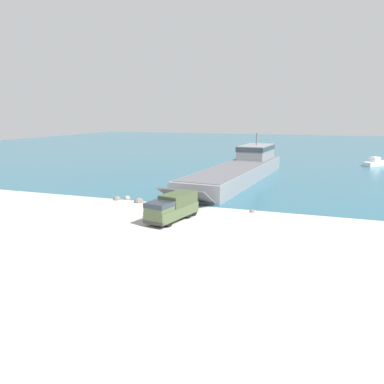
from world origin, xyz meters
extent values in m
plane|color=#B7B5AD|center=(0.00, 0.00, 0.00)|extent=(240.00, 240.00, 0.00)
cube|color=#285B70|center=(0.00, 94.32, 0.00)|extent=(240.00, 180.00, 0.01)
cube|color=gray|center=(1.60, 23.82, 1.24)|extent=(10.76, 37.26, 2.48)
cube|color=#56565B|center=(1.60, 23.82, 2.52)|extent=(10.03, 35.75, 0.08)
cube|color=gray|center=(2.77, 36.49, 3.87)|extent=(6.11, 10.72, 2.78)
cube|color=#28333D|center=(2.77, 36.49, 4.69)|extent=(6.27, 10.84, 0.83)
cylinder|color=#3F3F42|center=(2.77, 36.49, 6.46)|extent=(0.16, 0.16, 2.40)
cube|color=#56565B|center=(-0.27, 3.59, 1.40)|extent=(6.63, 4.54, 2.31)
cube|color=#475638|center=(0.43, -2.80, 0.98)|extent=(3.84, 7.44, 1.15)
cube|color=#475638|center=(-0.06, -5.09, 2.02)|extent=(2.72, 2.83, 0.93)
cube|color=#28333D|center=(-0.06, -5.09, 2.25)|extent=(2.80, 2.87, 0.46)
cube|color=#3C492E|center=(0.68, -1.62, 2.18)|extent=(3.20, 4.87, 1.24)
cube|color=#2D2D2D|center=(-0.29, -6.19, 0.56)|extent=(2.46, 0.75, 0.32)
cylinder|color=black|center=(0.93, -5.15, 0.62)|extent=(0.65, 1.31, 1.25)
cylinder|color=black|center=(-0.99, -4.74, 0.62)|extent=(0.65, 1.31, 1.25)
cylinder|color=black|center=(1.73, -1.39, 0.62)|extent=(0.65, 1.31, 1.25)
cylinder|color=black|center=(-0.19, -0.98, 0.62)|extent=(0.65, 1.31, 1.25)
cylinder|color=black|center=(1.96, -0.31, 0.62)|extent=(0.65, 1.31, 1.25)
cylinder|color=black|center=(0.04, 0.10, 0.62)|extent=(0.65, 1.31, 1.25)
cylinder|color=#4C4738|center=(-1.80, -3.03, 0.40)|extent=(0.14, 0.14, 0.81)
cylinder|color=#4C4738|center=(-1.97, -3.09, 0.40)|extent=(0.14, 0.14, 0.81)
cube|color=#4C4738|center=(-1.88, -3.06, 1.12)|extent=(0.49, 0.37, 0.64)
sphere|color=tan|center=(-1.88, -3.06, 1.55)|extent=(0.22, 0.22, 0.22)
cube|color=white|center=(27.08, 53.59, 0.47)|extent=(6.14, 6.80, 0.93)
cube|color=silver|center=(26.74, 53.17, 1.44)|extent=(2.47, 2.56, 1.02)
cylinder|color=#333338|center=(-4.19, 2.65, 0.28)|extent=(0.30, 0.30, 0.57)
sphere|color=#333338|center=(-4.19, 2.65, 0.66)|extent=(0.34, 0.34, 0.34)
sphere|color=#66605B|center=(8.00, 3.47, 0.00)|extent=(0.63, 0.63, 0.63)
sphere|color=#66605B|center=(-6.89, 3.62, 0.00)|extent=(1.27, 1.27, 1.27)
sphere|color=gray|center=(-9.36, 5.00, 0.00)|extent=(0.88, 0.88, 0.88)
sphere|color=#66605B|center=(-10.37, 4.01, 0.00)|extent=(1.05, 1.05, 1.05)
camera|label=1|loc=(15.22, -39.07, 11.24)|focal=35.00mm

